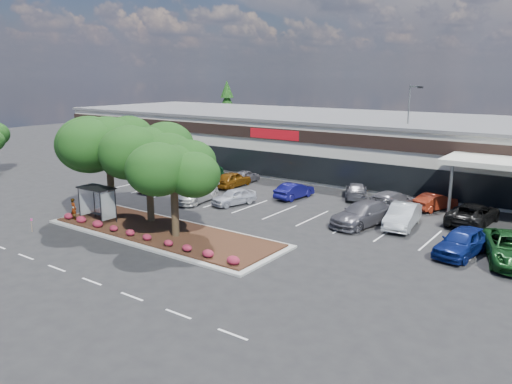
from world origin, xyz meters
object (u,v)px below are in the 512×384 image
Objects in this scene: car_0 at (161,175)px; car_1 at (158,183)px; survey_stake at (31,223)px; light_pole at (407,143)px.

car_0 is 1.33× the size of car_1.
car_1 is (2.31, -2.70, -0.09)m from car_0.
car_0 is at bearing 105.17° from survey_stake.
light_pole is 9.99× the size of survey_stake.
survey_stake is at bearing -73.78° from car_0.
light_pole is at bearing 39.80° from car_1.
survey_stake is 14.35m from car_1.
car_1 is (-18.77, -14.87, -3.67)m from light_pole.
light_pole reaches higher than car_1.
light_pole is 24.61m from car_0.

